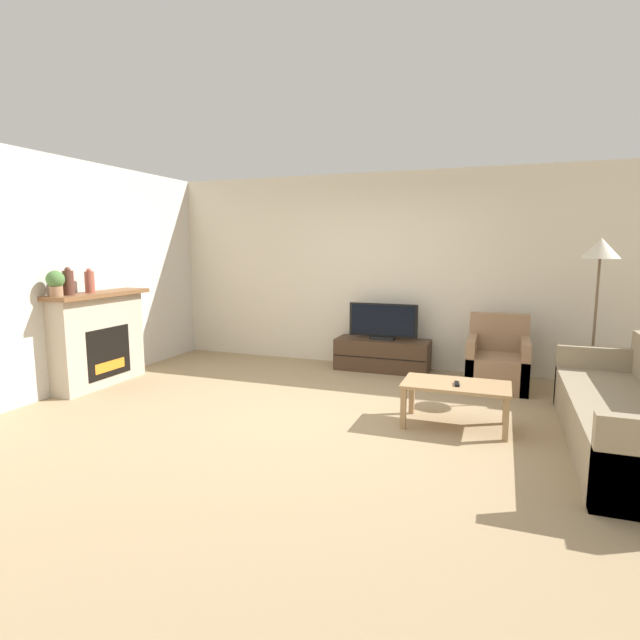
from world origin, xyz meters
TOP-DOWN VIEW (x-y plane):
  - ground_plane at (0.00, 0.00)m, footprint 24.00×24.00m
  - wall_back at (0.00, 2.35)m, footprint 12.00×0.06m
  - wall_left at (-3.20, 0.00)m, footprint 0.06×12.00m
  - fireplace at (-3.02, 0.13)m, footprint 0.41×1.36m
  - mantel_vase_left at (-3.01, -0.28)m, footprint 0.12×0.12m
  - mantel_vase_centre_left at (-3.01, 0.03)m, footprint 0.11×0.11m
  - potted_plant at (-3.01, -0.45)m, footprint 0.19×0.19m
  - tv_stand at (0.06, 2.05)m, footprint 1.27×0.48m
  - tv at (0.06, 2.04)m, footprint 0.94×0.18m
  - armchair at (1.55, 1.70)m, footprint 0.70×0.76m
  - coffee_table at (1.20, 0.14)m, footprint 0.98×0.54m
  - remote at (1.21, 0.09)m, footprint 0.06×0.15m
  - couch at (2.62, 0.03)m, footprint 0.85×2.45m
  - floor_lamp at (2.53, 1.49)m, footprint 0.39×0.39m

SIDE VIEW (x-z plane):
  - ground_plane at x=0.00m, z-range 0.00..0.00m
  - tv_stand at x=0.06m, z-range 0.00..0.43m
  - couch at x=2.62m, z-range -0.14..0.70m
  - armchair at x=1.55m, z-range -0.15..0.72m
  - coffee_table at x=1.20m, z-range 0.15..0.57m
  - remote at x=1.21m, z-range 0.42..0.44m
  - fireplace at x=-3.02m, z-range 0.01..1.16m
  - tv at x=0.06m, z-range 0.41..0.91m
  - mantel_vase_centre_left at x=-3.01m, z-range 1.14..1.43m
  - mantel_vase_left at x=-3.01m, z-range 1.14..1.45m
  - potted_plant at x=-3.01m, z-range 1.16..1.45m
  - wall_back at x=0.00m, z-range 0.00..2.70m
  - wall_left at x=-3.20m, z-range 0.00..2.70m
  - floor_lamp at x=2.53m, z-range 0.69..2.47m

